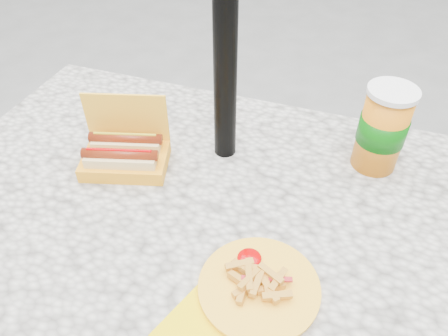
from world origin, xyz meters
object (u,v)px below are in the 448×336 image
(hotdog_box, at_px, (125,153))
(fries_plate, at_px, (256,289))
(umbrella_pole, at_px, (225,5))
(soda_cup, at_px, (382,129))

(hotdog_box, height_order, fries_plate, hotdog_box)
(hotdog_box, xyz_separation_m, fries_plate, (0.37, -0.22, -0.02))
(umbrella_pole, relative_size, hotdog_box, 10.25)
(umbrella_pole, relative_size, soda_cup, 11.13)
(umbrella_pole, distance_m, fries_plate, 0.51)
(umbrella_pole, xyz_separation_m, hotdog_box, (-0.20, -0.12, -0.32))
(hotdog_box, distance_m, soda_cup, 0.57)
(fries_plate, distance_m, soda_cup, 0.45)
(hotdog_box, bearing_deg, umbrella_pole, 15.91)
(umbrella_pole, xyz_separation_m, soda_cup, (0.34, 0.07, -0.25))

